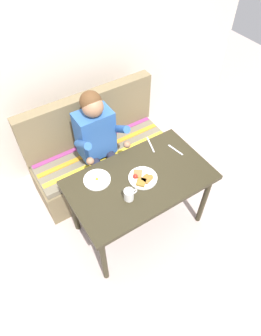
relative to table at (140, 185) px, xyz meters
name	(u,v)px	position (x,y,z in m)	size (l,w,h in m)	color
ground_plane	(138,223)	(0.00, 0.00, -0.65)	(8.00, 8.00, 0.00)	#BAA69E
back_wall	(65,49)	(0.00, 1.27, 0.65)	(4.40, 0.10, 2.60)	beige
table	(140,185)	(0.00, 0.00, 0.00)	(1.20, 0.70, 0.73)	#2F2A1A
couch	(100,155)	(0.00, 0.76, -0.32)	(1.44, 0.56, 1.00)	#736445
person	(99,139)	(-0.07, 0.59, 0.09)	(0.45, 0.61, 1.21)	#2E5CA0
plate_breakfast	(143,178)	(0.01, -0.01, 0.10)	(0.24, 0.24, 0.05)	white
plate_eggs	(97,180)	(-0.31, 0.18, 0.09)	(0.23, 0.23, 0.04)	white
coffee_mug	(129,194)	(-0.18, -0.11, 0.13)	(0.12, 0.08, 0.10)	white
fork	(175,150)	(0.45, 0.10, 0.08)	(0.01, 0.17, 0.01)	silver
knife	(150,144)	(0.30, 0.28, 0.08)	(0.01, 0.20, 0.01)	silver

